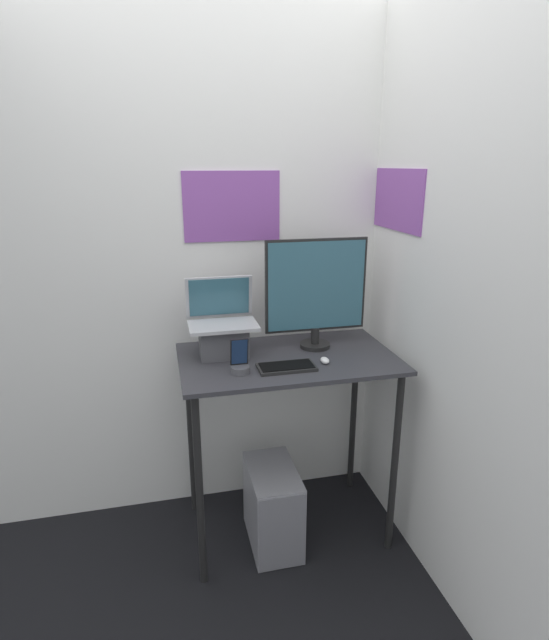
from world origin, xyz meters
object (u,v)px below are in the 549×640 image
(monitor, at_px, (316,292))
(mouse, at_px, (325,360))
(cell_phone, at_px, (240,364))
(computer_tower, at_px, (273,506))
(keyboard, at_px, (287,367))
(laptop, at_px, (223,333))

(monitor, xyz_separation_m, mouse, (-0.02, -0.21, -0.26))
(mouse, distance_m, cell_phone, 0.38)
(monitor, height_order, cell_phone, monitor)
(monitor, distance_m, computer_tower, 1.06)
(monitor, relative_size, keyboard, 2.10)
(laptop, bearing_deg, keyboard, -42.96)
(monitor, bearing_deg, cell_phone, -150.63)
(laptop, height_order, mouse, laptop)
(laptop, xyz_separation_m, computer_tower, (0.19, -0.17, -0.84))
(mouse, bearing_deg, monitor, 84.67)
(keyboard, xyz_separation_m, mouse, (0.18, 0.02, 0.00))
(mouse, bearing_deg, keyboard, -173.11)
(monitor, xyz_separation_m, cell_phone, (-0.40, -0.23, -0.23))
(cell_phone, xyz_separation_m, computer_tower, (0.15, 0.05, -0.78))
(keyboard, distance_m, cell_phone, 0.20)
(keyboard, bearing_deg, computer_tower, 131.36)
(keyboard, bearing_deg, mouse, 6.89)
(computer_tower, bearing_deg, laptop, 138.67)
(cell_phone, relative_size, computer_tower, 0.38)
(mouse, xyz_separation_m, cell_phone, (-0.38, -0.02, 0.03))
(cell_phone, bearing_deg, monitor, 29.37)
(mouse, relative_size, cell_phone, 0.38)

